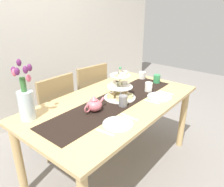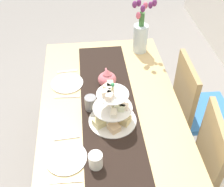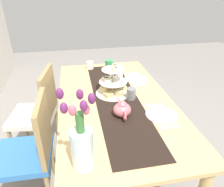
{
  "view_description": "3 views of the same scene",
  "coord_description": "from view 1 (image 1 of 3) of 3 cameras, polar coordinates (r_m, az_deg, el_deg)",
  "views": [
    {
      "loc": [
        -1.41,
        -1.13,
        1.58
      ],
      "look_at": [
        0.06,
        0.07,
        0.78
      ],
      "focal_mm": 34.59,
      "sensor_mm": 36.0,
      "label": 1
    },
    {
      "loc": [
        1.32,
        -0.14,
        2.07
      ],
      "look_at": [
        -0.05,
        0.01,
        0.85
      ],
      "focal_mm": 46.19,
      "sensor_mm": 36.0,
      "label": 2
    },
    {
      "loc": [
        -1.51,
        0.31,
        1.63
      ],
      "look_at": [
        0.03,
        0.02,
        0.78
      ],
      "focal_mm": 33.95,
      "sensor_mm": 36.0,
      "label": 3
    }
  ],
  "objects": [
    {
      "name": "fork_left",
      "position": [
        1.53,
        -1.8,
        -10.26
      ],
      "size": [
        0.03,
        0.15,
        0.01
      ],
      "primitive_type": "cube",
      "rotation": [
        0.0,
        0.0,
        0.08
      ],
      "color": "silver",
      "rests_on": "dining_table"
    },
    {
      "name": "tulip_vase",
      "position": [
        1.75,
        -21.84,
        -1.62
      ],
      "size": [
        0.14,
        0.18,
        0.46
      ],
      "color": "silver",
      "rests_on": "dining_table"
    },
    {
      "name": "knife_left",
      "position": [
        1.72,
        4.55,
        -6.16
      ],
      "size": [
        0.02,
        0.17,
        0.01
      ],
      "primitive_type": "cube",
      "rotation": [
        0.0,
        0.0,
        -0.06
      ],
      "color": "silver",
      "rests_on": "dining_table"
    },
    {
      "name": "mug_grey",
      "position": [
        1.88,
        2.95,
        -1.93
      ],
      "size": [
        0.08,
        0.08,
        0.09
      ],
      "primitive_type": "cylinder",
      "color": "slate",
      "rests_on": "table_runner"
    },
    {
      "name": "room_wall_rear",
      "position": [
        3.05,
        -24.0,
        15.61
      ],
      "size": [
        6.0,
        0.08,
        2.6
      ],
      "primitive_type": "cube",
      "color": "silver",
      "rests_on": "ground_plane"
    },
    {
      "name": "tiered_cake_stand",
      "position": [
        2.03,
        2.1,
        1.21
      ],
      "size": [
        0.3,
        0.3,
        0.3
      ],
      "color": "beige",
      "rests_on": "table_runner"
    },
    {
      "name": "knife_right",
      "position": [
        2.24,
        14.13,
        0.26
      ],
      "size": [
        0.02,
        0.17,
        0.01
      ],
      "primitive_type": "cube",
      "rotation": [
        0.0,
        0.0,
        -0.04
      ],
      "color": "silver",
      "rests_on": "dining_table"
    },
    {
      "name": "teapot",
      "position": [
        1.79,
        -4.73,
        -2.97
      ],
      "size": [
        0.24,
        0.13,
        0.14
      ],
      "color": "#D66B75",
      "rests_on": "table_runner"
    },
    {
      "name": "dinner_plate_right",
      "position": [
        2.12,
        12.42,
        -0.85
      ],
      "size": [
        0.23,
        0.23,
        0.01
      ],
      "primitive_type": "cylinder",
      "color": "white",
      "rests_on": "dining_table"
    },
    {
      "name": "ground_plane",
      "position": [
        2.4,
        0.38,
        -18.41
      ],
      "size": [
        8.0,
        8.0,
        0.0
      ],
      "primitive_type": "plane",
      "color": "gray"
    },
    {
      "name": "dining_table",
      "position": [
        2.04,
        0.42,
        -4.6
      ],
      "size": [
        1.7,
        0.92,
        0.75
      ],
      "color": "tan",
      "rests_on": "ground_plane"
    },
    {
      "name": "mug_orange",
      "position": [
        2.49,
        11.75,
        3.79
      ],
      "size": [
        0.08,
        0.08,
        0.09
      ],
      "primitive_type": "cylinder",
      "color": "#389356",
      "rests_on": "dining_table"
    },
    {
      "name": "mug_white_text",
      "position": [
        2.23,
        9.65,
        1.7
      ],
      "size": [
        0.08,
        0.08,
        0.09
      ],
      "primitive_type": "cylinder",
      "color": "white",
      "rests_on": "dining_table"
    },
    {
      "name": "chair_left",
      "position": [
        2.43,
        -15.53,
        -4.44
      ],
      "size": [
        0.43,
        0.43,
        0.91
      ],
      "color": "#9C8254",
      "rests_on": "ground_plane"
    },
    {
      "name": "chair_right",
      "position": [
        2.74,
        -6.43,
        -0.53
      ],
      "size": [
        0.48,
        0.48,
        0.91
      ],
      "color": "#9C8254",
      "rests_on": "ground_plane"
    },
    {
      "name": "fork_right",
      "position": [
        2.0,
        10.5,
        -2.19
      ],
      "size": [
        0.02,
        0.15,
        0.01
      ],
      "primitive_type": "cube",
      "rotation": [
        0.0,
        0.0,
        0.06
      ],
      "color": "silver",
      "rests_on": "dining_table"
    },
    {
      "name": "table_runner",
      "position": [
        1.98,
        0.7,
        -2.07
      ],
      "size": [
        1.51,
        0.36,
        0.0
      ],
      "primitive_type": "cube",
      "color": "black",
      "rests_on": "dining_table"
    },
    {
      "name": "cream_jug",
      "position": [
        2.6,
        7.99,
        4.78
      ],
      "size": [
        0.08,
        0.08,
        0.08
      ],
      "primitive_type": "cylinder",
      "color": "white",
      "rests_on": "dining_table"
    },
    {
      "name": "dinner_plate_left",
      "position": [
        1.62,
        1.58,
        -8.04
      ],
      "size": [
        0.23,
        0.23,
        0.01
      ],
      "primitive_type": "cylinder",
      "color": "white",
      "rests_on": "dining_table"
    }
  ]
}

